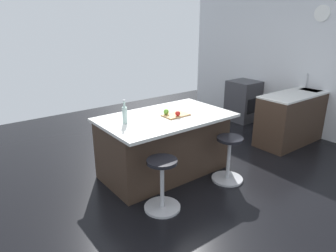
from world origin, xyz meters
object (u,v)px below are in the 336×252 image
at_px(oven_range, 243,101).
at_px(water_bottle, 125,114).
at_px(apple_red, 178,114).
at_px(apple_green, 166,112).
at_px(kitchen_island, 164,144).
at_px(cutting_board, 176,115).
at_px(stool_middle, 162,186).
at_px(stool_by_window, 228,160).

distance_m(oven_range, water_bottle, 3.68).
relative_size(apple_red, apple_green, 0.89).
xyz_separation_m(apple_red, apple_green, (0.08, -0.16, 0.00)).
height_order(kitchen_island, cutting_board, cutting_board).
bearing_deg(kitchen_island, apple_red, 115.47).
height_order(stool_middle, cutting_board, cutting_board).
bearing_deg(apple_red, water_bottle, -16.90).
distance_m(oven_range, stool_by_window, 2.88).
distance_m(stool_by_window, water_bottle, 1.57).
bearing_deg(oven_range, stool_middle, 25.80).
distance_m(stool_middle, water_bottle, 1.04).
relative_size(kitchen_island, stool_by_window, 2.82).
height_order(cutting_board, apple_red, apple_red).
relative_size(stool_by_window, cutting_board, 1.80).
relative_size(oven_range, stool_by_window, 1.37).
relative_size(oven_range, kitchen_island, 0.49).
bearing_deg(stool_middle, apple_green, -129.99).
relative_size(stool_middle, water_bottle, 2.07).
height_order(apple_red, water_bottle, water_bottle).
relative_size(kitchen_island, apple_red, 25.84).
bearing_deg(apple_green, cutting_board, 144.04).
height_order(stool_by_window, water_bottle, water_bottle).
bearing_deg(stool_by_window, water_bottle, -32.55).
bearing_deg(apple_red, cutting_board, -108.52).
xyz_separation_m(stool_by_window, stool_middle, (1.15, 0.00, 0.00)).
height_order(apple_red, apple_green, apple_green).
distance_m(stool_middle, apple_red, 1.07).
xyz_separation_m(cutting_board, apple_red, (0.03, 0.08, 0.05)).
height_order(oven_range, cutting_board, cutting_board).
relative_size(stool_middle, apple_green, 8.18).
xyz_separation_m(cutting_board, water_bottle, (0.73, -0.14, 0.11)).
relative_size(oven_range, apple_green, 11.19).
distance_m(kitchen_island, stool_middle, 0.95).
bearing_deg(apple_green, stool_by_window, 128.86).
relative_size(apple_red, water_bottle, 0.23).
distance_m(stool_middle, apple_green, 1.12).
xyz_separation_m(apple_red, water_bottle, (0.70, -0.21, 0.07)).
distance_m(oven_range, kitchen_island, 3.06).
height_order(stool_middle, apple_red, apple_red).
bearing_deg(oven_range, cutting_board, 20.87).
xyz_separation_m(kitchen_island, cutting_board, (-0.12, 0.12, 0.45)).
height_order(apple_green, water_bottle, water_bottle).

